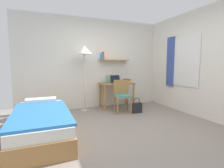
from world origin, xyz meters
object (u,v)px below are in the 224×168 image
object	(u,v)px
desk_chair	(122,94)
book_stack	(127,81)
standing_lamp	(84,53)
laptop	(116,81)
bed	(42,123)
desk	(117,88)
water_bottle	(107,79)
handbag	(137,107)

from	to	relation	value
desk_chair	book_stack	xyz separation A→B (m)	(0.38, 0.48, 0.31)
standing_lamp	laptop	xyz separation A→B (m)	(0.97, 0.14, -0.79)
bed	standing_lamp	xyz separation A→B (m)	(1.10, 1.37, 1.34)
desk_chair	standing_lamp	xyz separation A→B (m)	(-0.91, 0.45, 1.10)
desk	book_stack	xyz separation A→B (m)	(0.32, -0.02, 0.20)
desk_chair	water_bottle	distance (m)	0.65
desk	handbag	xyz separation A→B (m)	(0.26, -0.74, -0.45)
desk_chair	standing_lamp	world-z (taller)	standing_lamp
bed	book_stack	world-z (taller)	book_stack
desk_chair	laptop	distance (m)	0.67
bed	desk_chair	xyz separation A→B (m)	(2.01, 0.92, 0.24)
bed	handbag	distance (m)	2.43
standing_lamp	water_bottle	xyz separation A→B (m)	(0.64, 0.01, -0.73)
laptop	handbag	world-z (taller)	laptop
desk	standing_lamp	world-z (taller)	standing_lamp
desk	laptop	distance (m)	0.22
laptop	desk_chair	bearing A→B (deg)	-95.83
book_stack	desk	bearing A→B (deg)	177.06
desk	water_bottle	size ratio (longest dim) A/B	4.22
standing_lamp	book_stack	bearing A→B (deg)	1.20
desk_chair	handbag	bearing A→B (deg)	-37.36
bed	standing_lamp	distance (m)	2.21
desk	book_stack	world-z (taller)	book_stack
water_bottle	handbag	size ratio (longest dim) A/B	0.58
standing_lamp	bed	bearing A→B (deg)	-128.73
water_bottle	book_stack	bearing A→B (deg)	1.52
bed	desk	size ratio (longest dim) A/B	2.04
bed	water_bottle	world-z (taller)	water_bottle
standing_lamp	book_stack	distance (m)	1.51
book_stack	desk_chair	bearing A→B (deg)	-128.05
standing_lamp	laptop	size ratio (longest dim) A/B	5.76
desk	book_stack	bearing A→B (deg)	-2.94
bed	standing_lamp	bearing A→B (deg)	51.27
desk_chair	book_stack	size ratio (longest dim) A/B	3.64
laptop	book_stack	distance (m)	0.33
desk	water_bottle	distance (m)	0.42
water_bottle	handbag	xyz separation A→B (m)	(0.59, -0.70, -0.71)
desk_chair	water_bottle	world-z (taller)	water_bottle
desk	bed	bearing A→B (deg)	-145.59
desk_chair	standing_lamp	distance (m)	1.50
handbag	desk	bearing A→B (deg)	109.41
desk_chair	standing_lamp	bearing A→B (deg)	153.58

